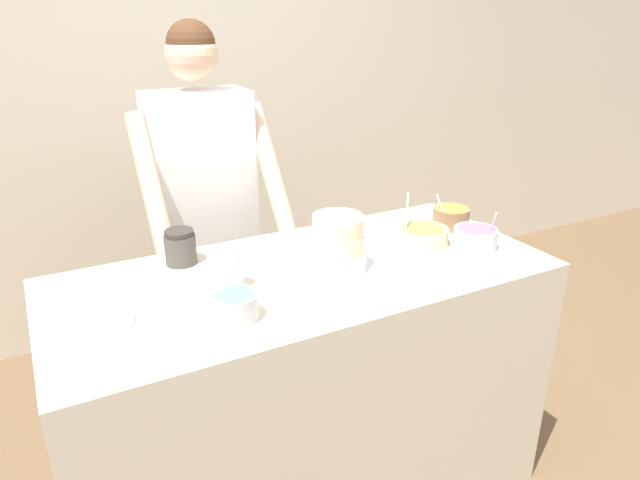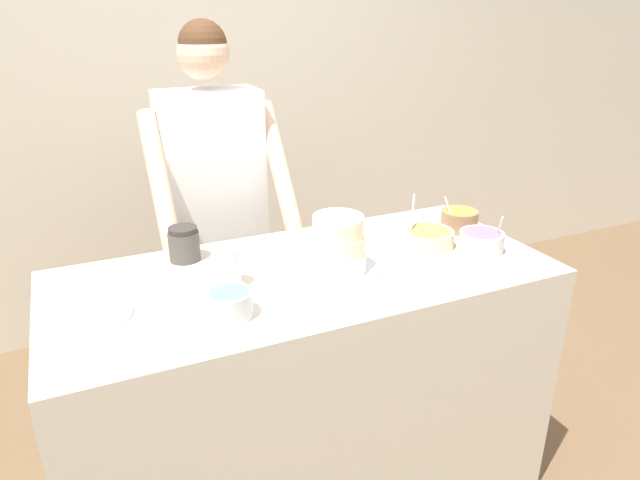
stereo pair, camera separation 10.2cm
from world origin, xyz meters
name	(u,v)px [view 2 (the right image)]	position (x,y,z in m)	size (l,w,h in m)	color
wall_back	(189,96)	(0.00, 1.95, 1.30)	(10.00, 0.05, 2.60)	beige
counter	(307,390)	(0.00, 0.37, 0.47)	(1.63, 0.73, 0.94)	beige
person_baker	(214,190)	(-0.10, 1.11, 1.02)	(0.56, 0.48, 1.70)	#2D2D38
cake	(338,249)	(0.09, 0.31, 1.02)	(0.30, 0.30, 0.20)	silver
frosting_bowl_purple	(481,241)	(0.63, 0.26, 0.98)	(0.15, 0.15, 0.14)	silver
frosting_bowl_olive	(428,237)	(0.49, 0.38, 0.97)	(0.18, 0.18, 0.18)	beige
frosting_bowl_orange	(459,219)	(0.69, 0.47, 0.98)	(0.14, 0.14, 0.13)	#936B4C
frosting_bowl_blue	(229,303)	(-0.31, 0.19, 0.98)	(0.13, 0.13, 0.08)	silver
drinking_glass	(228,268)	(-0.26, 0.36, 1.00)	(0.08, 0.08, 0.13)	silver
ceramic_plate	(93,315)	(-0.66, 0.34, 0.94)	(0.21, 0.21, 0.01)	white
stoneware_jar	(184,244)	(-0.34, 0.62, 1.00)	(0.10, 0.10, 0.12)	#4C4742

